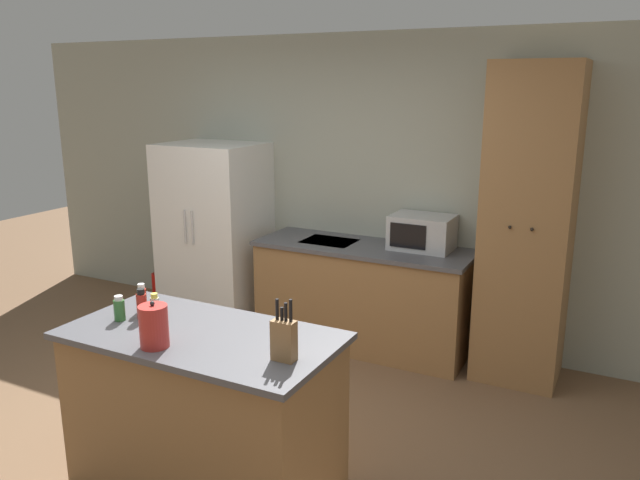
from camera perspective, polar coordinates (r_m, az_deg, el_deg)
The scene contains 15 objects.
ground_plane at distance 4.05m, azimuth -11.33°, elevation -18.85°, with size 14.00×14.00×0.00m, color brown.
wall_back at distance 5.48m, azimuth 3.30°, elevation 4.81°, with size 7.20×0.06×2.60m.
refrigerator at distance 5.88m, azimuth -9.60°, elevation 0.61°, with size 0.88×0.73×1.66m.
back_counter at distance 5.30m, azimuth 3.93°, elevation -5.09°, with size 1.82×0.66×0.88m.
pantry_cabinet at distance 4.79m, azimuth 18.44°, elevation 1.17°, with size 0.61×0.58×2.34m.
kitchen_island at distance 3.59m, azimuth -10.52°, elevation -15.01°, with size 1.47×0.77×0.91m.
microwave at distance 5.08m, azimuth 9.32°, elevation 0.71°, with size 0.49×0.36×0.28m.
knife_block at distance 2.99m, azimuth -3.32°, elevation -9.01°, with size 0.11×0.07×0.31m.
spice_bottle_tall_dark at distance 3.74m, azimuth -15.96°, elevation -5.18°, with size 0.05×0.05×0.17m.
spice_bottle_short_red at distance 3.65m, azimuth -17.87°, elevation -6.02°, with size 0.06×0.06×0.14m.
spice_bottle_amber_oil at distance 3.63m, azimuth -14.86°, elevation -5.91°, with size 0.05×0.05×0.15m.
spice_bottle_green_herb at distance 3.57m, azimuth -15.09°, elevation -6.64°, with size 0.05×0.05×0.09m.
spice_bottle_pale_salt at distance 3.63m, azimuth -15.99°, elevation -5.72°, with size 0.06×0.06×0.18m.
kettle at distance 3.23m, azimuth -14.95°, elevation -7.62°, with size 0.14×0.14×0.24m.
fire_extinguisher at distance 6.33m, azimuth -14.59°, elevation -4.59°, with size 0.10×0.10×0.46m.
Camera 1 is at (2.19, -2.61, 2.19)m, focal length 35.00 mm.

